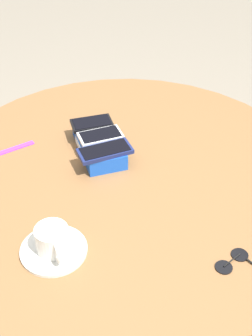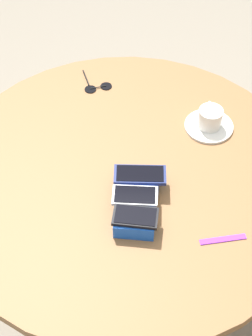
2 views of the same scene
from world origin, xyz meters
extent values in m
plane|color=gray|center=(0.00, 0.00, 0.00)|extent=(8.00, 8.00, 0.00)
cylinder|color=#2D2D2D|center=(0.00, 0.00, 0.01)|extent=(0.43, 0.43, 0.02)
cylinder|color=#2D2D2D|center=(0.00, 0.00, 0.36)|extent=(0.07, 0.07, 0.67)
cylinder|color=brown|center=(0.00, 0.00, 0.71)|extent=(1.08, 1.08, 0.03)
cube|color=blue|center=(-0.12, -0.04, 0.75)|extent=(0.22, 0.12, 0.05)
cube|color=white|center=(-0.13, -0.09, 0.74)|extent=(0.12, 0.01, 0.02)
cube|color=black|center=(-0.19, -0.03, 0.78)|extent=(0.07, 0.12, 0.01)
cube|color=black|center=(-0.19, -0.03, 0.78)|extent=(0.07, 0.11, 0.00)
cube|color=silver|center=(-0.12, -0.03, 0.77)|extent=(0.07, 0.12, 0.01)
cube|color=black|center=(-0.12, -0.03, 0.78)|extent=(0.06, 0.11, 0.00)
cube|color=navy|center=(-0.05, -0.04, 0.78)|extent=(0.07, 0.15, 0.01)
cube|color=black|center=(-0.05, -0.04, 0.78)|extent=(0.06, 0.13, 0.00)
cylinder|color=silver|center=(0.20, -0.25, 0.73)|extent=(0.15, 0.15, 0.01)
cylinder|color=silver|center=(0.20, -0.25, 0.76)|extent=(0.07, 0.07, 0.06)
cylinder|color=brown|center=(0.20, -0.25, 0.79)|extent=(0.06, 0.06, 0.00)
torus|color=silver|center=(0.24, -0.25, 0.76)|extent=(0.05, 0.01, 0.05)
cube|color=purple|center=(-0.22, -0.27, 0.73)|extent=(0.04, 0.12, 0.00)
cylinder|color=black|center=(0.37, 0.09, 0.73)|extent=(0.04, 0.04, 0.00)
cylinder|color=black|center=(0.35, 0.14, 0.73)|extent=(0.04, 0.04, 0.00)
cylinder|color=black|center=(0.36, 0.11, 0.73)|extent=(0.02, 0.05, 0.00)
cylinder|color=black|center=(0.41, 0.16, 0.73)|extent=(0.08, 0.03, 0.00)
camera|label=1|loc=(0.91, -0.34, 1.52)|focal=50.00mm
camera|label=2|loc=(-1.05, -0.06, 1.95)|focal=60.00mm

